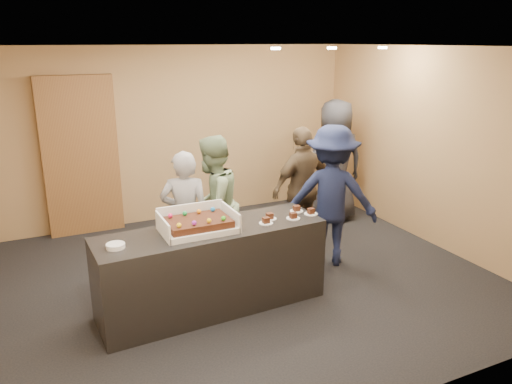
# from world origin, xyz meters

# --- Properties ---
(room) EXTENTS (6.04, 6.00, 2.70)m
(room) POSITION_xyz_m (0.00, 0.00, 1.35)
(room) COLOR black
(room) RESTS_ON ground
(serving_counter) EXTENTS (2.43, 0.81, 0.90)m
(serving_counter) POSITION_xyz_m (-0.43, -0.48, 0.45)
(serving_counter) COLOR black
(serving_counter) RESTS_ON floor
(storage_cabinet) EXTENTS (1.05, 0.15, 2.31)m
(storage_cabinet) POSITION_xyz_m (-1.36, 2.41, 1.15)
(storage_cabinet) COLOR brown
(storage_cabinet) RESTS_ON floor
(cake_box) EXTENTS (0.74, 0.51, 0.22)m
(cake_box) POSITION_xyz_m (-0.57, -0.45, 0.95)
(cake_box) COLOR white
(cake_box) RESTS_ON serving_counter
(sheet_cake) EXTENTS (0.64, 0.44, 0.12)m
(sheet_cake) POSITION_xyz_m (-0.57, -0.48, 1.00)
(sheet_cake) COLOR #35180C
(sheet_cake) RESTS_ON cake_box
(plate_stack) EXTENTS (0.18, 0.18, 0.04)m
(plate_stack) POSITION_xyz_m (-1.42, -0.57, 0.92)
(plate_stack) COLOR white
(plate_stack) RESTS_ON serving_counter
(slice_a) EXTENTS (0.15, 0.15, 0.07)m
(slice_a) POSITION_xyz_m (0.15, -0.58, 0.92)
(slice_a) COLOR white
(slice_a) RESTS_ON serving_counter
(slice_b) EXTENTS (0.15, 0.15, 0.07)m
(slice_b) POSITION_xyz_m (0.25, -0.48, 0.92)
(slice_b) COLOR white
(slice_b) RESTS_ON serving_counter
(slice_c) EXTENTS (0.15, 0.15, 0.07)m
(slice_c) POSITION_xyz_m (0.49, -0.57, 0.92)
(slice_c) COLOR white
(slice_c) RESTS_ON serving_counter
(slice_d) EXTENTS (0.15, 0.15, 0.07)m
(slice_d) POSITION_xyz_m (0.64, -0.38, 0.92)
(slice_d) COLOR white
(slice_d) RESTS_ON serving_counter
(slice_e) EXTENTS (0.15, 0.15, 0.07)m
(slice_e) POSITION_xyz_m (0.74, -0.53, 0.92)
(slice_e) COLOR white
(slice_e) RESTS_ON serving_counter
(person_server_grey) EXTENTS (0.67, 0.56, 1.58)m
(person_server_grey) POSITION_xyz_m (-0.48, 0.27, 0.79)
(person_server_grey) COLOR #9D9CA1
(person_server_grey) RESTS_ON floor
(person_sage_man) EXTENTS (1.05, 1.01, 1.70)m
(person_sage_man) POSITION_xyz_m (-0.10, 0.38, 0.85)
(person_sage_man) COLOR gray
(person_sage_man) RESTS_ON floor
(person_navy_man) EXTENTS (1.33, 1.20, 1.79)m
(person_navy_man) POSITION_xyz_m (1.33, -0.03, 0.89)
(person_navy_man) COLOR #151C3B
(person_navy_man) RESTS_ON floor
(person_brown_extra) EXTENTS (1.04, 0.57, 1.68)m
(person_brown_extra) POSITION_xyz_m (1.27, 0.58, 0.84)
(person_brown_extra) COLOR brown
(person_brown_extra) RESTS_ON floor
(person_dark_suit) EXTENTS (1.02, 0.74, 1.92)m
(person_dark_suit) POSITION_xyz_m (2.28, 1.32, 0.96)
(person_dark_suit) COLOR #29292F
(person_dark_suit) RESTS_ON floor
(ceiling_spotlights) EXTENTS (1.72, 0.12, 0.03)m
(ceiling_spotlights) POSITION_xyz_m (1.60, 0.50, 2.67)
(ceiling_spotlights) COLOR #FFEAC6
(ceiling_spotlights) RESTS_ON ceiling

